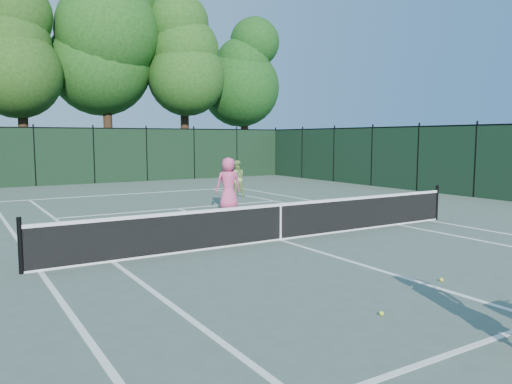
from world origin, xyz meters
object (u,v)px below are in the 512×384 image
loose_ball_near_cart (441,280)px  loose_ball_midcourt (381,313)px  player_pink (228,184)px  player_green (236,178)px

loose_ball_near_cart → loose_ball_midcourt: same height
player_pink → loose_ball_midcourt: (-3.21, -10.38, -0.88)m
player_green → loose_ball_midcourt: player_green is taller
player_pink → player_green: player_pink is taller
player_pink → loose_ball_midcourt: 10.91m
player_pink → loose_ball_midcourt: bearing=81.1°
player_green → loose_ball_near_cart: 13.36m
loose_ball_near_cart → loose_ball_midcourt: size_ratio=1.00×
player_pink → loose_ball_near_cart: (-1.08, -9.73, -0.88)m
player_pink → loose_ball_near_cart: bearing=92.0°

